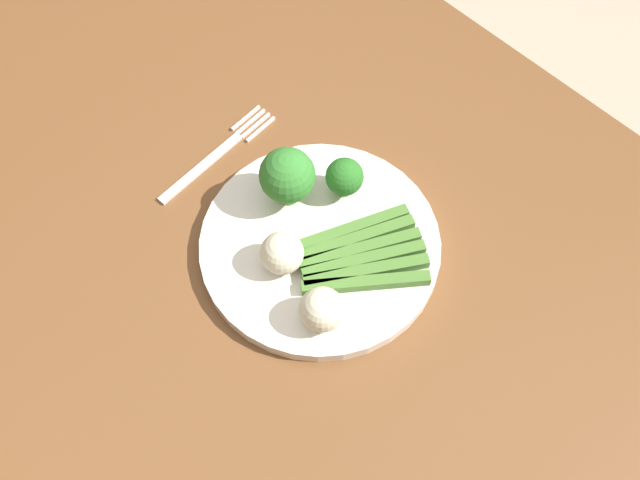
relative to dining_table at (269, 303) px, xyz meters
The scene contains 9 objects.
ground_plane 0.67m from the dining_table, ahead, with size 6.00×6.00×0.02m, color #B7A88E.
dining_table is the anchor object (origin of this frame).
plate 0.13m from the dining_table, 56.31° to the left, with size 0.25×0.25×0.01m, color silver.
asparagus_bundle 0.17m from the dining_table, 41.38° to the left, with size 0.13×0.15×0.01m.
broccoli_front_left 0.18m from the dining_table, 114.48° to the left, with size 0.06×0.06×0.07m.
broccoli_outer_edge 0.19m from the dining_table, 86.54° to the left, with size 0.04×0.04×0.05m.
cauliflower_front 0.18m from the dining_table, ahead, with size 0.04×0.04×0.04m, color beige.
cauliflower_near_center 0.15m from the dining_table, 13.24° to the left, with size 0.04×0.04×0.04m, color beige.
fork 0.18m from the dining_table, 158.86° to the left, with size 0.03×0.17×0.00m.
Camera 1 is at (0.32, -0.22, 1.50)m, focal length 44.24 mm.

